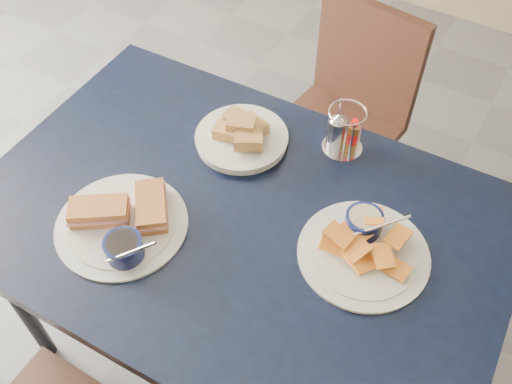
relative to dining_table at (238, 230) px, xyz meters
The scene contains 6 objects.
dining_table is the anchor object (origin of this frame).
chair_far 0.83m from the dining_table, 92.60° to the left, with size 0.45×0.44×0.84m.
sandwich_plate 0.29m from the dining_table, 142.72° to the right, with size 0.33×0.32×0.12m.
plantain_plate 0.32m from the dining_table, 12.74° to the left, with size 0.31×0.31×0.12m.
bread_basket 0.27m from the dining_table, 118.54° to the left, with size 0.25×0.25×0.08m.
condiment_caddy 0.38m from the dining_table, 70.61° to the left, with size 0.11×0.11×0.14m.
Camera 1 is at (0.43, -0.52, 1.87)m, focal length 40.00 mm.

